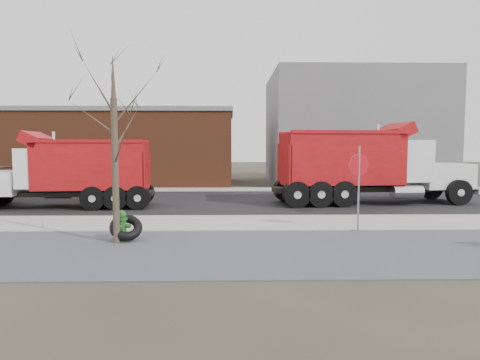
{
  "coord_description": "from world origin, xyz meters",
  "views": [
    {
      "loc": [
        -0.03,
        -14.34,
        2.69
      ],
      "look_at": [
        0.32,
        2.12,
        1.4
      ],
      "focal_mm": 32.0,
      "sensor_mm": 36.0,
      "label": 1
    }
  ],
  "objects_px": {
    "truck_tire": "(126,227)",
    "dump_truck_red_b": "(71,170)",
    "fire_hydrant": "(122,227)",
    "stop_sign": "(359,174)",
    "dump_truck_red_a": "(365,163)"
  },
  "relations": [
    {
      "from": "stop_sign",
      "to": "dump_truck_red_a",
      "type": "height_order",
      "value": "dump_truck_red_a"
    },
    {
      "from": "dump_truck_red_a",
      "to": "dump_truck_red_b",
      "type": "bearing_deg",
      "value": 179.56
    },
    {
      "from": "fire_hydrant",
      "to": "dump_truck_red_b",
      "type": "relative_size",
      "value": 0.12
    },
    {
      "from": "dump_truck_red_a",
      "to": "truck_tire",
      "type": "bearing_deg",
      "value": -145.09
    },
    {
      "from": "stop_sign",
      "to": "dump_truck_red_a",
      "type": "xyz_separation_m",
      "value": [
        2.31,
        6.68,
        0.06
      ]
    },
    {
      "from": "dump_truck_red_a",
      "to": "dump_truck_red_b",
      "type": "xyz_separation_m",
      "value": [
        -13.31,
        -1.15,
        -0.23
      ]
    },
    {
      "from": "fire_hydrant",
      "to": "dump_truck_red_b",
      "type": "bearing_deg",
      "value": 128.12
    },
    {
      "from": "fire_hydrant",
      "to": "dump_truck_red_a",
      "type": "distance_m",
      "value": 12.38
    },
    {
      "from": "stop_sign",
      "to": "dump_truck_red_a",
      "type": "relative_size",
      "value": 0.29
    },
    {
      "from": "dump_truck_red_a",
      "to": "dump_truck_red_b",
      "type": "distance_m",
      "value": 13.36
    },
    {
      "from": "truck_tire",
      "to": "dump_truck_red_b",
      "type": "bearing_deg",
      "value": 120.85
    },
    {
      "from": "truck_tire",
      "to": "dump_truck_red_b",
      "type": "distance_m",
      "value": 7.94
    },
    {
      "from": "fire_hydrant",
      "to": "truck_tire",
      "type": "distance_m",
      "value": 0.12
    },
    {
      "from": "dump_truck_red_a",
      "to": "dump_truck_red_b",
      "type": "relative_size",
      "value": 1.21
    },
    {
      "from": "fire_hydrant",
      "to": "stop_sign",
      "type": "distance_m",
      "value": 7.34
    }
  ]
}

